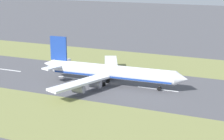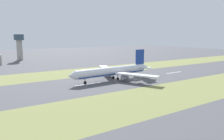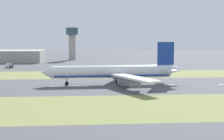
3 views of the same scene
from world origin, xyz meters
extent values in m
plane|color=#4C4C51|center=(0.00, 0.00, 0.00)|extent=(800.00, 800.00, 0.00)
cube|color=olive|center=(-45.00, 0.00, 0.00)|extent=(40.00, 600.00, 0.01)
cube|color=olive|center=(45.00, 0.00, 0.00)|extent=(40.00, 600.00, 0.01)
cube|color=silver|center=(0.00, -59.82, 0.01)|extent=(1.20, 18.00, 0.01)
cube|color=silver|center=(0.00, -19.82, 0.01)|extent=(1.20, 18.00, 0.01)
cube|color=silver|center=(0.00, 20.18, 0.01)|extent=(1.20, 18.00, 0.01)
cylinder|color=silver|center=(2.96, 0.18, 6.20)|extent=(8.43, 56.21, 6.00)
cone|color=silver|center=(1.63, 30.65, 6.20)|extent=(6.09, 5.25, 5.88)
cone|color=silver|center=(4.31, -30.79, 7.00)|extent=(5.36, 6.22, 5.10)
cube|color=navy|center=(2.96, 0.18, 4.55)|extent=(8.04, 53.96, 0.70)
cube|color=silver|center=(-14.21, -7.80, 5.30)|extent=(28.88, 17.48, 0.90)
cube|color=silver|center=(20.76, -6.27, 5.30)|extent=(29.34, 15.34, 0.90)
cylinder|color=#93939E|center=(-5.86, -4.21, 2.85)|extent=(3.41, 4.93, 3.20)
cylinder|color=#93939E|center=(-14.70, -8.10, 2.85)|extent=(3.41, 4.93, 3.20)
cylinder|color=#93939E|center=(12.12, -3.43, 2.85)|extent=(3.41, 4.93, 3.20)
cylinder|color=#93939E|center=(21.27, -6.53, 2.85)|extent=(3.41, 4.93, 3.20)
cube|color=navy|center=(4.09, -25.80, 14.70)|extent=(1.15, 8.03, 11.00)
cube|color=silver|center=(-1.40, -26.04, 7.20)|extent=(10.91, 7.62, 0.60)
cube|color=silver|center=(9.58, -25.56, 7.20)|extent=(10.81, 6.91, 0.60)
cylinder|color=#59595E|center=(2.03, 21.44, 2.50)|extent=(0.50, 0.50, 3.20)
cylinder|color=black|center=(2.03, 21.44, 0.90)|extent=(0.98, 1.84, 1.80)
cylinder|color=#59595E|center=(0.49, -2.93, 2.50)|extent=(0.50, 0.50, 3.20)
cylinder|color=black|center=(0.49, -2.93, 0.90)|extent=(0.98, 1.84, 1.80)
cylinder|color=#59595E|center=(5.69, -2.71, 2.50)|extent=(0.50, 0.50, 3.20)
cylinder|color=black|center=(5.69, -2.71, 0.90)|extent=(0.98, 1.84, 1.80)
camera|label=1|loc=(147.15, 62.61, 49.38)|focal=60.00mm
camera|label=2|loc=(-120.83, 82.36, 30.38)|focal=35.00mm
camera|label=3|loc=(-143.10, 11.54, 22.24)|focal=50.00mm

